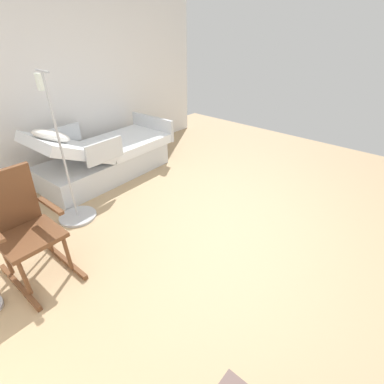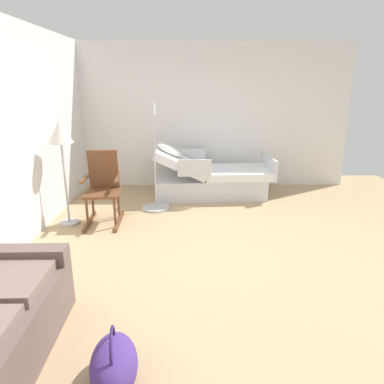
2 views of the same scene
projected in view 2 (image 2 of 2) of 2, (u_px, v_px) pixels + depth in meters
The scene contains 8 objects.
ground_plane at pixel (225, 251), 4.40m from camera, with size 7.39×7.39×0.00m, color tan.
back_wall at pixel (0, 141), 3.99m from camera, with size 6.11×0.10×2.70m, color white.
side_wall at pixel (213, 116), 6.88m from camera, with size 0.10×5.17×2.70m, color white.
hospital_bed at pixel (210, 179), 6.47m from camera, with size 1.10×2.14×1.00m.
rocking_chair at pixel (103, 188), 5.20m from camera, with size 0.78×0.52×1.05m.
floor_lamp at pixel (61, 139), 4.89m from camera, with size 0.34×0.34×1.48m.
duffel_bag at pixel (114, 364), 2.43m from camera, with size 0.60×0.40×0.43m.
iv_pole at pixel (156, 194), 5.80m from camera, with size 0.44×0.44×1.69m.
Camera 2 is at (-4.00, 0.42, 1.97)m, focal length 33.72 mm.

